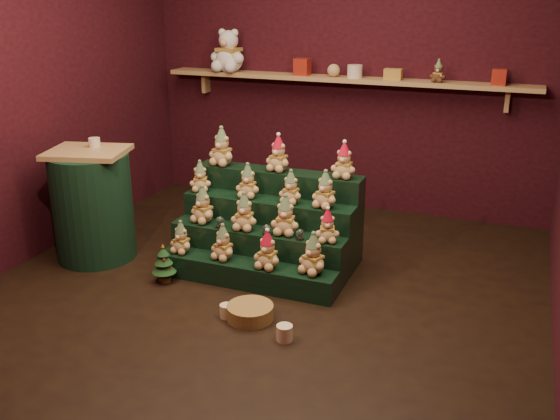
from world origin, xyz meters
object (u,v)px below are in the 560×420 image
at_px(white_bear, 229,45).
at_px(mug_left, 227,311).
at_px(brown_bear, 438,71).
at_px(mug_right, 285,333).
at_px(wicker_basket, 250,312).
at_px(mini_christmas_tree, 164,263).
at_px(snow_globe_a, 220,222).
at_px(side_table, 93,205).
at_px(snow_globe_b, 266,230).
at_px(snow_globe_c, 300,235).
at_px(riser_tier_front, 246,274).

bearing_deg(white_bear, mug_left, -58.99).
bearing_deg(mug_left, brown_bear, 68.45).
xyz_separation_m(mug_right, wicker_basket, (-0.32, 0.17, -0.00)).
xyz_separation_m(mini_christmas_tree, white_bear, (-0.44, 2.09, 1.43)).
xyz_separation_m(mini_christmas_tree, mug_left, (0.68, -0.32, -0.11)).
distance_m(mug_left, brown_bear, 2.93).
bearing_deg(snow_globe_a, white_bear, 113.13).
distance_m(side_table, mug_left, 1.60).
bearing_deg(mug_left, side_table, 160.14).
xyz_separation_m(mug_right, brown_bear, (0.48, 2.54, 1.36)).
height_order(snow_globe_b, side_table, side_table).
xyz_separation_m(snow_globe_a, mini_christmas_tree, (-0.31, -0.34, -0.26)).
bearing_deg(mug_right, mug_left, 164.39).
height_order(snow_globe_a, mini_christmas_tree, snow_globe_a).
bearing_deg(brown_bear, mug_left, -107.27).
bearing_deg(snow_globe_c, mug_right, -76.75).
xyz_separation_m(snow_globe_c, mug_left, (-0.29, -0.66, -0.36)).
relative_size(snow_globe_a, mug_right, 0.89).
relative_size(side_table, mini_christmas_tree, 2.93).
relative_size(riser_tier_front, snow_globe_b, 17.03).
relative_size(snow_globe_a, side_table, 0.10).
bearing_deg(brown_bear, side_table, -137.69).
distance_m(snow_globe_a, white_bear, 2.23).
relative_size(snow_globe_a, snow_globe_b, 1.13).
distance_m(mug_left, mug_right, 0.49).
distance_m(snow_globe_a, mug_left, 0.84).
xyz_separation_m(mug_left, mug_right, (0.47, -0.13, 0.01)).
xyz_separation_m(riser_tier_front, side_table, (-1.37, 0.03, 0.36)).
bearing_deg(mug_right, snow_globe_a, 136.81).
bearing_deg(riser_tier_front, snow_globe_b, 57.27).
height_order(mini_christmas_tree, wicker_basket, mini_christmas_tree).
bearing_deg(snow_globe_b, side_table, -174.79).
bearing_deg(mug_left, snow_globe_a, 119.34).
bearing_deg(brown_bear, snow_globe_a, -122.82).
xyz_separation_m(snow_globe_b, mug_right, (0.45, -0.79, -0.35)).
height_order(side_table, white_bear, white_bear).
bearing_deg(snow_globe_a, snow_globe_b, -0.00).
distance_m(riser_tier_front, mini_christmas_tree, 0.63).
bearing_deg(snow_globe_a, brown_bear, 52.90).
relative_size(side_table, white_bear, 1.74).
xyz_separation_m(snow_globe_c, mini_christmas_tree, (-0.97, -0.34, -0.25)).
relative_size(riser_tier_front, side_table, 1.53).
relative_size(mug_right, wicker_basket, 0.33).
bearing_deg(snow_globe_b, mini_christmas_tree, -153.93).
bearing_deg(riser_tier_front, wicker_basket, -62.28).
bearing_deg(side_table, mug_left, -34.76).
xyz_separation_m(snow_globe_a, white_bear, (-0.75, 1.75, 1.18)).
height_order(snow_globe_a, brown_bear, brown_bear).
xyz_separation_m(snow_globe_c, white_bear, (-1.40, 1.75, 1.18)).
distance_m(side_table, wicker_basket, 1.73).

